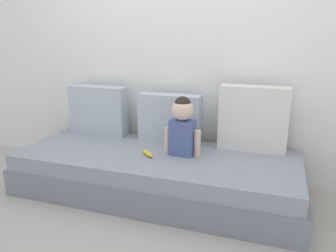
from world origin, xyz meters
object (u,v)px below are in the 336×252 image
at_px(throw_pillow_center, 170,118).
at_px(throw_pillow_right, 253,119).
at_px(couch, 156,174).
at_px(banana, 148,153).
at_px(throw_pillow_left, 99,110).
at_px(toddler, 183,124).

distance_m(throw_pillow_center, throw_pillow_right, 0.75).
xyz_separation_m(couch, banana, (-0.05, -0.06, 0.20)).
bearing_deg(couch, throw_pillow_center, 90.00).
distance_m(throw_pillow_left, toddler, 1.00).
bearing_deg(couch, banana, -127.62).
height_order(throw_pillow_center, throw_pillow_right, throw_pillow_right).
bearing_deg(throw_pillow_center, toddler, -55.34).
bearing_deg(toddler, throw_pillow_center, 124.66).
distance_m(throw_pillow_center, banana, 0.47).
xyz_separation_m(throw_pillow_left, throw_pillow_right, (1.49, 0.00, 0.04)).
relative_size(throw_pillow_left, throw_pillow_right, 1.01).
relative_size(toddler, banana, 2.88).
distance_m(couch, throw_pillow_left, 0.93).
xyz_separation_m(couch, throw_pillow_left, (-0.74, 0.36, 0.42)).
bearing_deg(toddler, banana, -155.90).
relative_size(couch, banana, 14.11).
xyz_separation_m(throw_pillow_center, toddler, (0.21, -0.31, 0.04)).
bearing_deg(throw_pillow_right, couch, -154.14).
distance_m(throw_pillow_left, banana, 0.84).
distance_m(throw_pillow_left, throw_pillow_right, 1.49).
relative_size(throw_pillow_left, toddler, 1.17).
height_order(throw_pillow_right, banana, throw_pillow_right).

